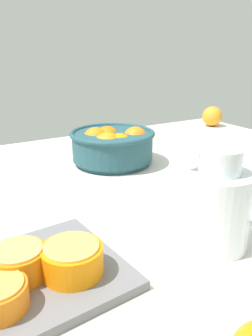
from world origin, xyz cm
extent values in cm
cube|color=silver|center=(0.00, 0.00, -1.50)|extent=(139.68, 106.90, 3.00)
cylinder|color=#234C56|center=(3.84, 19.24, 0.60)|extent=(20.04, 20.04, 1.20)
cylinder|color=#234C56|center=(3.84, 19.24, 4.78)|extent=(21.78, 21.78, 7.15)
torus|color=#234C56|center=(3.84, 19.24, 8.35)|extent=(22.98, 22.98, 1.20)
sphere|color=orange|center=(9.69, 16.89, 6.51)|extent=(6.86, 6.86, 6.86)
sphere|color=orange|center=(3.79, 22.18, 6.31)|extent=(6.82, 6.82, 6.82)
sphere|color=orange|center=(0.25, 21.78, 6.32)|extent=(7.16, 7.16, 7.16)
sphere|color=orange|center=(0.98, 16.75, 5.42)|extent=(8.08, 8.08, 8.08)
sphere|color=orange|center=(4.13, 15.75, 5.23)|extent=(7.59, 7.59, 7.59)
cylinder|color=white|center=(-1.92, -25.12, 6.13)|extent=(10.68, 10.68, 12.26)
cylinder|color=white|center=(-1.92, -25.12, 14.17)|extent=(6.43, 6.43, 3.82)
cone|color=white|center=(-4.30, -21.65, 15.51)|extent=(4.06, 4.01, 2.80)
cylinder|color=orange|center=(-1.92, -25.12, 3.88)|extent=(9.83, 9.83, 7.75)
cube|color=slate|center=(-31.03, -19.67, 0.69)|extent=(28.13, 23.10, 1.38)
cylinder|color=orange|center=(-31.24, -19.34, 3.32)|extent=(7.49, 7.49, 3.87)
cylinder|color=#FDB35B|center=(-31.24, -19.34, 5.41)|extent=(6.59, 6.59, 0.30)
cylinder|color=orange|center=(-24.93, -22.33, 3.35)|extent=(8.34, 8.34, 3.94)
cylinder|color=#F8B853|center=(-24.93, -22.33, 5.48)|extent=(7.34, 7.34, 0.30)
sphere|color=orange|center=(60.86, 39.83, 3.97)|extent=(7.93, 7.93, 7.93)
cylinder|color=#346D3D|center=(22.95, -1.80, 0.15)|extent=(5.22, 3.35, 0.30)
sphere|color=#346D3D|center=(21.44, -2.73, 0.30)|extent=(0.76, 0.76, 0.76)
sphere|color=#346D3D|center=(22.45, -2.11, 0.30)|extent=(0.82, 0.82, 0.82)
sphere|color=#346D3D|center=(23.46, -1.49, 0.30)|extent=(0.83, 0.83, 0.83)
sphere|color=#346D3D|center=(24.47, -0.88, 0.30)|extent=(0.76, 0.76, 0.76)
camera|label=1|loc=(-38.32, -58.91, 29.96)|focal=36.18mm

